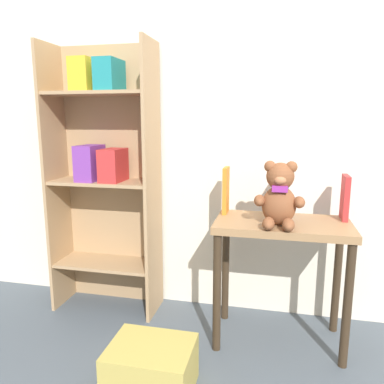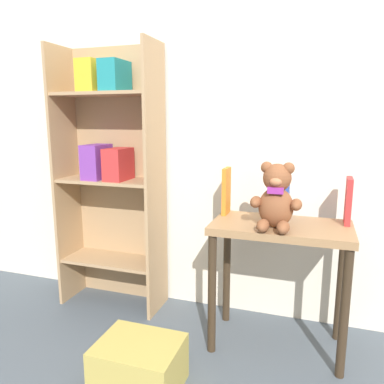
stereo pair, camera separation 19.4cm
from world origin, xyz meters
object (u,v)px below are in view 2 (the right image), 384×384
object	(u,v)px
bookshelf_side	(112,164)
storage_bin	(139,366)
book_standing_red	(348,201)
display_table	(280,247)
teddy_bear	(276,198)
book_standing_orange	(226,191)
book_standing_blue	(285,195)

from	to	relation	value
bookshelf_side	storage_bin	bearing A→B (deg)	-53.88
storage_bin	book_standing_red	bearing A→B (deg)	37.16
display_table	teddy_bear	xyz separation A→B (m)	(-0.02, -0.07, 0.25)
storage_bin	book_standing_orange	bearing A→B (deg)	70.19
book_standing_red	display_table	bearing A→B (deg)	-158.11
bookshelf_side	display_table	distance (m)	1.07
bookshelf_side	display_table	size ratio (longest dim) A/B	2.36
book_standing_orange	storage_bin	world-z (taller)	book_standing_orange
bookshelf_side	storage_bin	distance (m)	1.12
book_standing_red	storage_bin	xyz separation A→B (m)	(-0.81, -0.61, -0.64)
bookshelf_side	storage_bin	xyz separation A→B (m)	(0.49, -0.67, -0.75)
bookshelf_side	book_standing_red	size ratio (longest dim) A/B	7.00
bookshelf_side	book_standing_blue	bearing A→B (deg)	-3.20
book_standing_red	storage_bin	distance (m)	1.19
teddy_bear	storage_bin	size ratio (longest dim) A/B	0.87
book_standing_red	storage_bin	size ratio (longest dim) A/B	0.63
display_table	book_standing_blue	bearing A→B (deg)	90.00
display_table	book_standing_orange	world-z (taller)	book_standing_orange
bookshelf_side	book_standing_orange	xyz separation A→B (m)	(0.71, -0.07, -0.10)
display_table	teddy_bear	bearing A→B (deg)	-106.54
bookshelf_side	book_standing_red	bearing A→B (deg)	-2.68
teddy_bear	storage_bin	bearing A→B (deg)	-139.05
display_table	book_standing_blue	distance (m)	0.26
bookshelf_side	book_standing_red	xyz separation A→B (m)	(1.30, -0.06, -0.12)
bookshelf_side	book_standing_red	world-z (taller)	bookshelf_side
book_standing_blue	book_standing_red	bearing A→B (deg)	-2.09
book_standing_red	book_standing_orange	bearing A→B (deg)	-178.35
display_table	book_standing_blue	size ratio (longest dim) A/B	2.80
teddy_bear	display_table	bearing A→B (deg)	73.46
teddy_bear	storage_bin	xyz separation A→B (m)	(-0.49, -0.43, -0.66)
book_standing_blue	book_standing_red	size ratio (longest dim) A/B	1.06
display_table	storage_bin	xyz separation A→B (m)	(-0.51, -0.50, -0.41)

